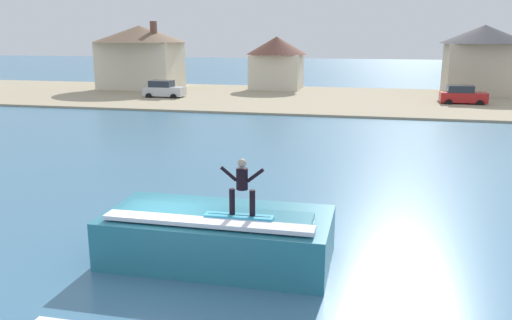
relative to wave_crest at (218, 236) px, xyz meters
The scene contains 10 objects.
ground_plane 1.72m from the wave_crest, behind, with size 260.00×260.00×0.00m, color teal.
wave_crest is the anchor object (origin of this frame).
surfboard 1.31m from the wave_crest, 35.62° to the right, with size 1.93×0.42×0.06m.
surfer 2.06m from the wave_crest, 30.73° to the right, with size 1.24×0.32×1.59m.
shoreline_bank 39.61m from the wave_crest, 92.23° to the left, with size 120.00×22.70×0.18m.
car_near_shore 40.58m from the wave_crest, 114.62° to the left, with size 4.10×2.21×1.86m.
car_far_shore 40.03m from the wave_crest, 72.25° to the left, with size 4.15×2.09×1.86m.
house_with_chimney 50.31m from the wave_crest, 117.16° to the left, with size 10.90×10.90×7.90m.
house_gabled_white 49.18m from the wave_crest, 72.03° to the left, with size 9.08×9.08×7.43m.
house_small_cottage 48.17m from the wave_crest, 98.56° to the left, with size 7.10×7.10×6.21m.
Camera 1 is at (5.83, -13.75, 6.54)m, focal length 37.00 mm.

